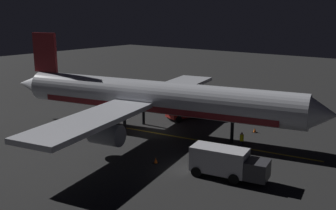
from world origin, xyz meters
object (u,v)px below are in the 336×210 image
(baggage_truck, at_px, (226,163))
(ground_crew_worker, at_px, (242,140))
(airliner, at_px, (149,98))
(catering_truck, at_px, (189,109))
(traffic_cone_near_left, at_px, (156,161))
(traffic_cone_near_right, at_px, (255,130))

(baggage_truck, relative_size, ground_crew_worker, 3.88)
(airliner, height_order, catering_truck, airliner)
(ground_crew_worker, relative_size, traffic_cone_near_left, 3.16)
(baggage_truck, relative_size, traffic_cone_near_right, 12.28)
(catering_truck, distance_m, ground_crew_worker, 12.62)
(catering_truck, relative_size, ground_crew_worker, 3.94)
(airliner, height_order, ground_crew_worker, airliner)
(airliner, bearing_deg, traffic_cone_near_left, 44.07)
(baggage_truck, height_order, ground_crew_worker, baggage_truck)
(airliner, relative_size, catering_truck, 5.82)
(ground_crew_worker, bearing_deg, traffic_cone_near_left, -27.12)
(baggage_truck, relative_size, traffic_cone_near_left, 12.28)
(airliner, height_order, traffic_cone_near_left, airliner)
(ground_crew_worker, distance_m, traffic_cone_near_right, 6.18)
(catering_truck, bearing_deg, airliner, -2.74)
(airliner, relative_size, traffic_cone_near_right, 72.65)
(airliner, xyz_separation_m, ground_crew_worker, (-1.19, 11.33, -3.08))
(catering_truck, xyz_separation_m, ground_crew_worker, (6.22, 10.98, -0.37))
(catering_truck, bearing_deg, traffic_cone_near_left, 24.43)
(ground_crew_worker, bearing_deg, airliner, -83.99)
(baggage_truck, xyz_separation_m, ground_crew_worker, (-7.27, -2.37, -0.43))
(baggage_truck, xyz_separation_m, traffic_cone_near_left, (1.17, -6.69, -1.07))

